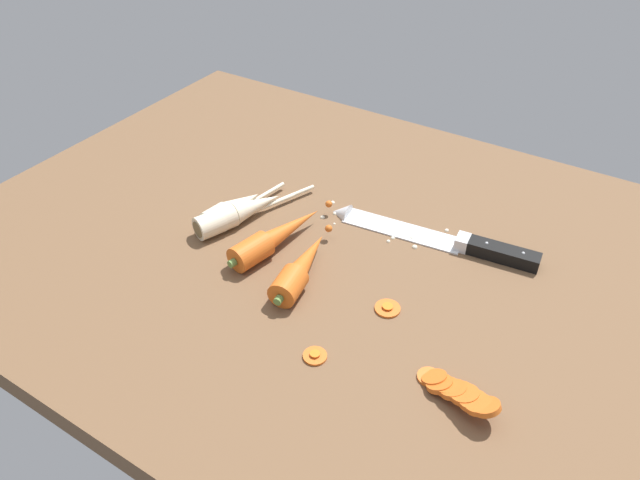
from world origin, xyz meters
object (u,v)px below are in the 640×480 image
(chefs_knife, at_px, (427,235))
(carrot_slice_stray_mid, at_px, (388,308))
(whole_carrot_second, at_px, (301,267))
(parsnip_mid_right, at_px, (243,211))
(parsnip_mid_left, at_px, (233,209))
(parsnip_front, at_px, (231,216))
(carrot_slice_stray_near, at_px, (315,355))
(carrot_slice_stack, at_px, (457,392))
(whole_carrot, at_px, (275,237))

(chefs_knife, distance_m, carrot_slice_stray_mid, 0.18)
(whole_carrot_second, distance_m, parsnip_mid_right, 0.18)
(whole_carrot_second, height_order, parsnip_mid_left, whole_carrot_second)
(parsnip_front, xyz_separation_m, parsnip_mid_right, (0.01, 0.02, -0.00))
(parsnip_mid_left, relative_size, carrot_slice_stray_near, 5.65)
(whole_carrot_second, distance_m, carrot_slice_stack, 0.29)
(parsnip_front, xyz_separation_m, parsnip_mid_left, (-0.01, 0.02, 0.00))
(carrot_slice_stack, bearing_deg, whole_carrot_second, 163.19)
(whole_carrot, bearing_deg, carrot_slice_stack, -19.39)
(chefs_knife, xyz_separation_m, whole_carrot_second, (-0.12, -0.19, 0.01))
(whole_carrot, bearing_deg, carrot_slice_stray_mid, -8.19)
(whole_carrot_second, height_order, carrot_slice_stray_near, whole_carrot_second)
(carrot_slice_stack, distance_m, carrot_slice_stray_near, 0.18)
(whole_carrot_second, xyz_separation_m, parsnip_front, (-0.17, 0.05, -0.00))
(whole_carrot_second, xyz_separation_m, parsnip_mid_left, (-0.18, 0.07, -0.00))
(carrot_slice_stack, distance_m, carrot_slice_stray_mid, 0.17)
(parsnip_front, bearing_deg, chefs_knife, 26.16)
(chefs_knife, distance_m, parsnip_mid_right, 0.31)
(whole_carrot, xyz_separation_m, carrot_slice_stray_near, (0.17, -0.16, -0.02))
(whole_carrot, relative_size, whole_carrot_second, 1.16)
(whole_carrot, distance_m, parsnip_mid_right, 0.09)
(parsnip_mid_right, xyz_separation_m, carrot_slice_stack, (0.44, -0.16, -0.00))
(whole_carrot_second, relative_size, carrot_slice_stray_mid, 5.17)
(whole_carrot, relative_size, parsnip_mid_left, 1.23)
(whole_carrot, relative_size, parsnip_mid_right, 1.06)
(parsnip_mid_right, bearing_deg, whole_carrot_second, -23.72)
(parsnip_mid_left, distance_m, carrot_slice_stray_mid, 0.33)
(parsnip_mid_left, xyz_separation_m, parsnip_mid_right, (0.02, 0.00, -0.00))
(chefs_knife, xyz_separation_m, whole_carrot, (-0.19, -0.15, 0.01))
(parsnip_mid_right, bearing_deg, parsnip_front, -108.62)
(parsnip_mid_right, bearing_deg, carrot_slice_stray_near, -35.92)
(carrot_slice_stray_near, bearing_deg, whole_carrot, 137.70)
(whole_carrot, bearing_deg, whole_carrot_second, -28.27)
(carrot_slice_stray_mid, bearing_deg, whole_carrot, 171.81)
(parsnip_mid_left, relative_size, parsnip_mid_right, 0.86)
(whole_carrot, xyz_separation_m, parsnip_front, (-0.10, 0.01, -0.00))
(whole_carrot, bearing_deg, parsnip_mid_left, 165.76)
(parsnip_front, distance_m, carrot_slice_stray_near, 0.32)
(chefs_knife, distance_m, whole_carrot_second, 0.23)
(carrot_slice_stack, xyz_separation_m, carrot_slice_stray_mid, (-0.14, 0.09, -0.01))
(chefs_knife, height_order, carrot_slice_stack, carrot_slice_stack)
(carrot_slice_stray_near, height_order, carrot_slice_stray_mid, same)
(parsnip_mid_right, height_order, carrot_slice_stray_mid, parsnip_mid_right)
(whole_carrot, xyz_separation_m, whole_carrot_second, (0.07, -0.04, 0.00))
(whole_carrot, xyz_separation_m, carrot_slice_stack, (0.35, -0.12, -0.01))
(whole_carrot_second, bearing_deg, whole_carrot, 151.73)
(whole_carrot, height_order, parsnip_mid_left, whole_carrot)
(whole_carrot_second, height_order, carrot_slice_stack, whole_carrot_second)
(chefs_knife, bearing_deg, whole_carrot_second, -122.24)
(carrot_slice_stray_mid, bearing_deg, carrot_slice_stray_near, -107.66)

